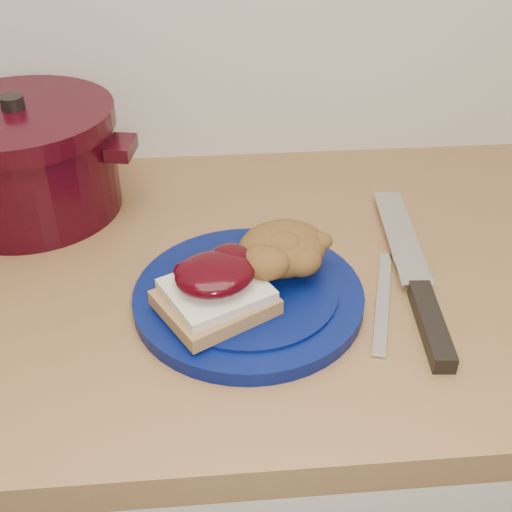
{
  "coord_description": "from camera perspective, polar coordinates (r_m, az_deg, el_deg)",
  "views": [
    {
      "loc": [
        -0.03,
        0.87,
        1.36
      ],
      "look_at": [
        0.02,
        1.44,
        0.95
      ],
      "focal_mm": 45.0,
      "sensor_mm": 36.0,
      "label": 1
    }
  ],
  "objects": [
    {
      "name": "sandwich",
      "position": [
        0.67,
        -3.64,
        -2.93
      ],
      "size": [
        0.14,
        0.14,
        0.05
      ],
      "rotation": [
        0.0,
        0.0,
        0.41
      ],
      "color": "olive",
      "rests_on": "plate"
    },
    {
      "name": "base_cabinet",
      "position": [
        1.13,
        -1.26,
        -20.48
      ],
      "size": [
        4.0,
        0.6,
        0.86
      ],
      "primitive_type": "cube",
      "color": "beige",
      "rests_on": "floor"
    },
    {
      "name": "dutch_oven",
      "position": [
        0.92,
        -19.83,
        8.08
      ],
      "size": [
        0.3,
        0.29,
        0.16
      ],
      "rotation": [
        0.0,
        0.0,
        -0.17
      ],
      "color": "black",
      "rests_on": "wood_countertop"
    },
    {
      "name": "butter_knife",
      "position": [
        0.74,
        11.2,
        -3.83
      ],
      "size": [
        0.07,
        0.18,
        0.0
      ],
      "primitive_type": "cube",
      "rotation": [
        0.0,
        0.0,
        1.28
      ],
      "color": "silver",
      "rests_on": "wood_countertop"
    },
    {
      "name": "pepper_grinder",
      "position": [
        0.92,
        -19.8,
        7.78
      ],
      "size": [
        0.07,
        0.07,
        0.13
      ],
      "rotation": [
        0.0,
        0.0,
        -0.34
      ],
      "color": "black",
      "rests_on": "wood_countertop"
    },
    {
      "name": "plate",
      "position": [
        0.72,
        -0.66,
        -3.65
      ],
      "size": [
        0.34,
        0.34,
        0.02
      ],
      "primitive_type": "cylinder",
      "rotation": [
        0.0,
        0.0,
        0.41
      ],
      "color": "#040E45",
      "rests_on": "wood_countertop"
    },
    {
      "name": "stuffing_mound",
      "position": [
        0.73,
        2.32,
        0.69
      ],
      "size": [
        0.13,
        0.12,
        0.05
      ],
      "primitive_type": "ellipsoid",
      "rotation": [
        0.0,
        0.0,
        0.41
      ],
      "color": "brown",
      "rests_on": "plate"
    },
    {
      "name": "chef_knife",
      "position": [
        0.74,
        14.52,
        -3.52
      ],
      "size": [
        0.06,
        0.34,
        0.02
      ],
      "rotation": [
        0.0,
        0.0,
        1.49
      ],
      "color": "black",
      "rests_on": "wood_countertop"
    }
  ]
}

